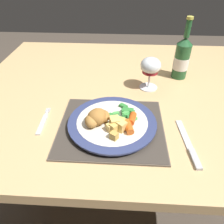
% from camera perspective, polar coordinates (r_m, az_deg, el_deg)
% --- Properties ---
extents(ground_plane, '(6.00, 6.00, 0.00)m').
position_cam_1_polar(ground_plane, '(1.42, 2.41, -20.24)').
color(ground_plane, '#4C4238').
extents(dining_table, '(1.23, 0.99, 0.74)m').
position_cam_1_polar(dining_table, '(0.94, 3.43, 1.70)').
color(dining_table, tan).
rests_on(dining_table, ground).
extents(placemat, '(0.33, 0.29, 0.01)m').
position_cam_1_polar(placemat, '(0.69, -0.15, -3.94)').
color(placemat, brown).
rests_on(placemat, dining_table).
extents(dinner_plate, '(0.28, 0.28, 0.02)m').
position_cam_1_polar(dinner_plate, '(0.68, 0.06, -2.90)').
color(dinner_plate, silver).
rests_on(dinner_plate, placemat).
extents(breaded_croquettes, '(0.09, 0.09, 0.04)m').
position_cam_1_polar(breaded_croquettes, '(0.66, -3.94, -1.33)').
color(breaded_croquettes, '#B77F3D').
rests_on(breaded_croquettes, dinner_plate).
extents(green_beans_pile, '(0.09, 0.10, 0.02)m').
position_cam_1_polar(green_beans_pile, '(0.70, 3.41, -0.24)').
color(green_beans_pile, '#338438').
rests_on(green_beans_pile, dinner_plate).
extents(glazed_carrots, '(0.07, 0.09, 0.02)m').
position_cam_1_polar(glazed_carrots, '(0.65, 4.13, -2.81)').
color(glazed_carrots, orange).
rests_on(glazed_carrots, dinner_plate).
extents(fork, '(0.02, 0.14, 0.01)m').
position_cam_1_polar(fork, '(0.74, -17.59, -2.60)').
color(fork, silver).
rests_on(fork, dining_table).
extents(table_knife, '(0.03, 0.20, 0.01)m').
position_cam_1_polar(table_knife, '(0.66, 19.62, -8.56)').
color(table_knife, silver).
rests_on(table_knife, dining_table).
extents(wine_glass, '(0.08, 0.08, 0.13)m').
position_cam_1_polar(wine_glass, '(0.86, 10.04, 11.45)').
color(wine_glass, silver).
rests_on(wine_glass, dining_table).
extents(bottle, '(0.06, 0.06, 0.25)m').
position_cam_1_polar(bottle, '(0.98, 17.79, 13.26)').
color(bottle, '#23562D').
rests_on(bottle, dining_table).
extents(roast_potatoes, '(0.06, 0.08, 0.03)m').
position_cam_1_polar(roast_potatoes, '(0.64, 1.19, -3.56)').
color(roast_potatoes, '#E5BC66').
rests_on(roast_potatoes, dinner_plate).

